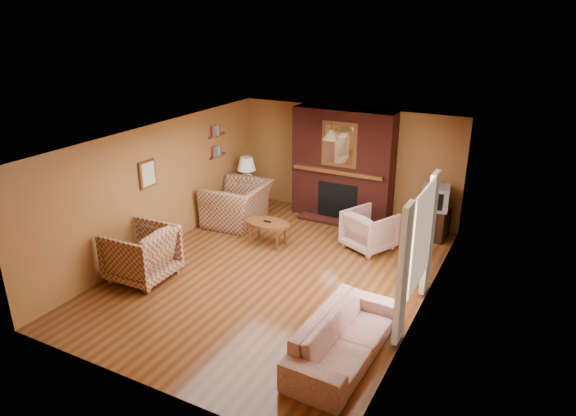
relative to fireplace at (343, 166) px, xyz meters
The scene contains 20 objects.
floor 3.21m from the fireplace, 90.00° to the right, with size 6.50×6.50×0.00m, color #4B2710.
ceiling 3.22m from the fireplace, 90.00° to the right, with size 6.50×6.50×0.00m, color silver.
wall_back 0.27m from the fireplace, 90.00° to the left, with size 6.50×6.50×0.00m, color olive.
wall_front 6.23m from the fireplace, 90.00° to the right, with size 6.50×6.50×0.00m, color olive.
wall_left 3.89m from the fireplace, 129.95° to the right, with size 6.50×6.50×0.00m, color olive.
wall_right 3.89m from the fireplace, 50.05° to the right, with size 6.50×6.50×0.00m, color olive.
fireplace is the anchor object (origin of this frame).
window_right 4.02m from the fireplace, 52.40° to the right, with size 0.10×1.85×2.00m.
bookshelf 2.72m from the fireplace, 156.05° to the right, with size 0.09×0.55×0.71m.
botanical_print 4.12m from the fireplace, 126.90° to the right, with size 0.05×0.40×0.50m.
pendant_light 1.07m from the fireplace, 90.00° to the right, with size 0.36×0.36×0.48m.
plaid_loveseat 2.40m from the fireplace, 144.16° to the right, with size 1.35×1.18×0.88m, color maroon.
plaid_armchair 4.66m from the fireplace, 115.04° to the right, with size 0.99×1.02×0.93m, color maroon.
floral_sofa 5.04m from the fireplace, 67.50° to the right, with size 2.10×0.82×0.61m, color #B7A98D.
floral_armchair 1.84m from the fireplace, 49.07° to the right, with size 0.82×0.84×0.77m, color #B7A98D.
coffee_table 2.27m from the fireplace, 109.73° to the right, with size 0.90×0.56×0.50m.
side_table 2.35m from the fireplace, 165.71° to the right, with size 0.40×0.40×0.54m, color brown.
table_lamp 2.18m from the fireplace, 165.71° to the right, with size 0.42×0.42×0.69m.
tv_stand 2.23m from the fireplace, ahead, with size 0.57×0.52×0.62m, color black.
crt_tv 2.08m from the fireplace, ahead, with size 0.58×0.58×0.47m.
Camera 1 is at (3.86, -6.96, 4.30)m, focal length 32.00 mm.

